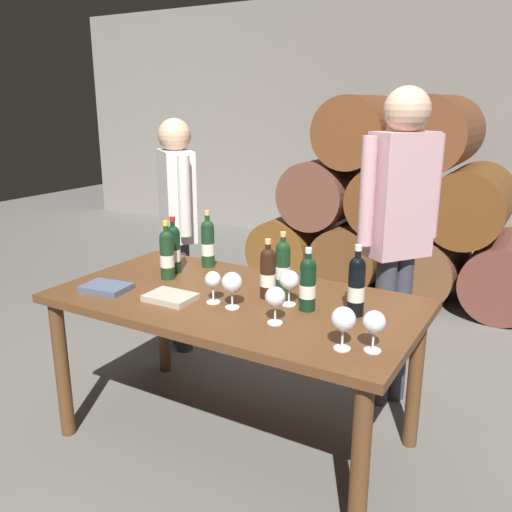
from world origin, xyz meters
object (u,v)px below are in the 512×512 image
Objects in this scene: wine_bottle_2 at (268,272)px; wine_bottle_5 at (208,243)px; leather_ledger at (171,297)px; wine_glass_5 at (232,283)px; taster_seated_left at (178,216)px; sommelier_presenting at (399,220)px; wine_bottle_4 at (308,283)px; wine_glass_1 at (213,281)px; wine_bottle_1 at (174,249)px; wine_bottle_3 at (167,254)px; wine_bottle_0 at (283,265)px; wine_glass_2 at (289,281)px; dining_table at (235,315)px; wine_glass_3 at (343,320)px; wine_bottle_6 at (356,285)px; wine_glass_4 at (374,323)px; tasting_notebook at (106,288)px; wine_glass_0 at (275,298)px.

wine_bottle_5 reaches higher than wine_bottle_2.
wine_bottle_5 is 1.43× the size of leather_ledger.
taster_seated_left is (-0.95, 0.84, 0.05)m from wine_glass_5.
wine_glass_5 is 0.10× the size of sommelier_presenting.
wine_bottle_4 is 1.90× the size of wine_glass_1.
sommelier_presenting is at bearing 29.77° from wine_bottle_1.
wine_bottle_3 is (0.04, -0.10, 0.00)m from wine_bottle_1.
wine_bottle_0 is 1.03× the size of wine_bottle_4.
wine_glass_1 is at bearing -44.54° from taster_seated_left.
wine_glass_2 is (0.31, 0.15, 0.01)m from wine_glass_1.
taster_seated_left is at bearing 147.73° from wine_bottle_2.
dining_table is 0.56m from wine_bottle_1.
wine_bottle_1 is 0.20m from wine_bottle_5.
wine_glass_3 reaches higher than wine_glass_1.
taster_seated_left is (-0.44, 0.66, 0.03)m from wine_bottle_3.
wine_bottle_2 is 0.46m from leather_ledger.
leather_ledger is (-0.19, -0.07, -0.09)m from wine_glass_1.
wine_glass_3 is (0.37, -0.30, 0.00)m from wine_glass_2.
wine_bottle_0 is 0.95× the size of wine_bottle_3.
wine_bottle_6 is at bearing 0.06° from wine_bottle_2.
wine_bottle_2 is 1.90× the size of wine_glass_1.
wine_glass_4 is 0.72× the size of leather_ledger.
wine_glass_3 is 1.05× the size of wine_glass_4.
wine_bottle_2 is at bearing 15.75° from tasting_notebook.
wine_glass_1 is at bearing -154.80° from wine_glass_2.
wine_bottle_3 is 1.13m from wine_glass_3.
wine_glass_3 is at bearing -32.92° from taster_seated_left.
leather_ledger is at bearing -73.64° from wine_bottle_5.
wine_bottle_0 is at bearing 53.62° from dining_table.
wine_bottle_5 is 0.65m from wine_glass_5.
wine_bottle_2 is 1.70× the size of wine_glass_5.
wine_bottle_3 is 0.35m from leather_ledger.
wine_glass_0 is (0.76, -0.24, -0.02)m from wine_bottle_3.
wine_bottle_1 reaches higher than wine_glass_4.
wine_bottle_1 is 2.04× the size of wine_glass_1.
wine_bottle_1 reaches higher than dining_table.
wine_bottle_2 is at bearing 145.77° from wine_glass_3.
wine_glass_1 is 0.10× the size of taster_seated_left.
wine_bottle_5 is 0.57m from wine_glass_1.
wine_glass_4 is (0.60, -0.30, -0.01)m from wine_bottle_2.
wine_bottle_3 reaches higher than wine_glass_0.
taster_seated_left is (-1.20, 0.90, 0.05)m from wine_glass_0.
wine_glass_0 is 1.50m from taster_seated_left.
wine_bottle_3 is 1.84× the size of wine_glass_3.
wine_glass_5 is (0.51, -0.19, -0.02)m from wine_bottle_3.
wine_glass_1 is at bearing -31.90° from wine_bottle_1.
wine_bottle_0 is at bearing -26.65° from taster_seated_left.
wine_bottle_1 is 0.62m from wine_glass_5.
wine_glass_5 is (0.55, -0.28, -0.01)m from wine_bottle_1.
sommelier_presenting reaches higher than wine_glass_3.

